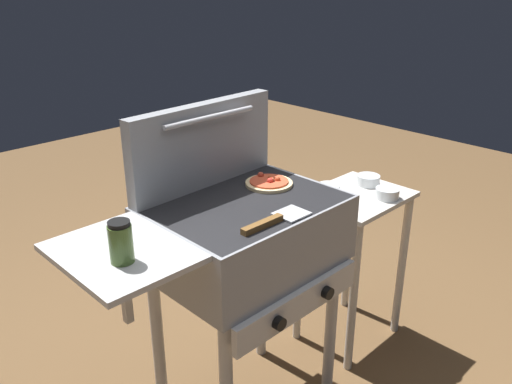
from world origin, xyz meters
TOP-DOWN VIEW (x-y plane):
  - grill at (-0.01, -0.00)m, footprint 0.96×0.53m
  - grill_lid_open at (0.00, 0.21)m, footprint 0.63×0.09m
  - pizza_pepperoni at (0.16, 0.05)m, footprint 0.17×0.17m
  - sauce_jar at (-0.51, -0.06)m, footprint 0.06×0.06m
  - spatula at (-0.04, -0.18)m, footprint 0.26×0.09m
  - prep_table at (0.66, 0.00)m, footprint 0.44×0.36m
  - topping_bowl_near at (0.78, 0.03)m, footprint 0.10×0.10m
  - topping_bowl_far at (0.71, -0.12)m, footprint 0.10×0.10m
  - topping_bowl_middle at (0.57, 0.08)m, footprint 0.10×0.10m

SIDE VIEW (x-z plane):
  - prep_table at x=0.66m, z-range 0.16..0.89m
  - topping_bowl_near at x=0.78m, z-range 0.73..0.77m
  - topping_bowl_middle at x=0.57m, z-range 0.73..0.77m
  - topping_bowl_far at x=0.71m, z-range 0.73..0.77m
  - grill at x=-0.01m, z-range 0.31..1.21m
  - spatula at x=-0.04m, z-range 0.90..0.92m
  - pizza_pepperoni at x=0.16m, z-range 0.89..0.93m
  - sauce_jar at x=-0.51m, z-range 0.90..1.02m
  - grill_lid_open at x=0.00m, z-range 0.90..1.20m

